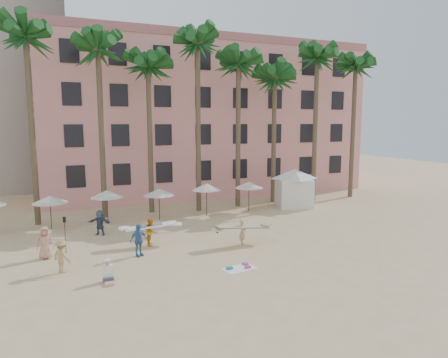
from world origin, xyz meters
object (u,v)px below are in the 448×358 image
object	(u,v)px
cabana	(294,184)
carrier_white	(151,230)
pink_hotel	(200,120)
carrier_yellow	(243,230)

from	to	relation	value
cabana	carrier_white	world-z (taller)	cabana
pink_hotel	carrier_white	bearing A→B (deg)	-116.62
cabana	carrier_yellow	xyz separation A→B (m)	(-9.42, -9.10, -1.09)
pink_hotel	carrier_white	world-z (taller)	pink_hotel
cabana	pink_hotel	bearing A→B (deg)	110.41
pink_hotel	cabana	xyz separation A→B (m)	(4.84, -13.00, -5.93)
carrier_yellow	carrier_white	bearing A→B (deg)	158.26
carrier_yellow	pink_hotel	bearing A→B (deg)	78.27
pink_hotel	carrier_yellow	world-z (taller)	pink_hotel
cabana	carrier_white	size ratio (longest dim) A/B	1.70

